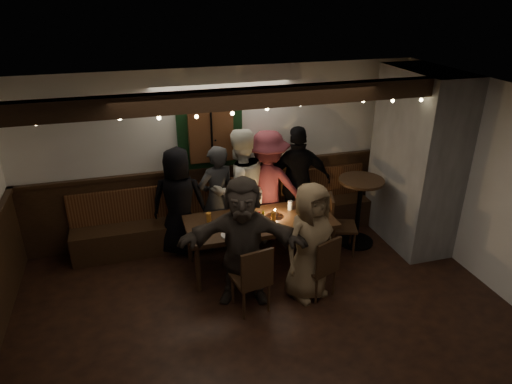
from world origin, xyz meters
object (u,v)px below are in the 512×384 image
object	(u,v)px
high_top	(359,203)
person_c	(240,189)
chair_end	(337,221)
person_a	(179,202)
person_e	(298,182)
chair_near_left	(254,276)
person_d	(268,187)
person_f	(243,241)
chair_near_right	(322,264)
person_g	(310,242)
person_b	(217,198)
dining_table	(260,224)

from	to	relation	value
high_top	person_c	bearing A→B (deg)	164.87
chair_end	person_a	distance (m)	2.29
person_c	person_e	distance (m)	0.94
chair_near_left	person_d	bearing A→B (deg)	67.47
chair_end	person_c	size ratio (longest dim) A/B	0.49
chair_near_left	person_f	world-z (taller)	person_f
chair_near_right	high_top	distance (m)	1.52
person_g	person_c	bearing A→B (deg)	89.20
chair_near_right	person_f	size ratio (longest dim) A/B	0.52
person_b	chair_near_right	bearing A→B (deg)	104.80
person_d	dining_table	bearing A→B (deg)	84.84
high_top	person_b	size ratio (longest dim) A/B	0.66
chair_near_right	person_f	bearing A→B (deg)	165.79
dining_table	person_d	bearing A→B (deg)	65.28
chair_near_right	chair_near_left	bearing A→B (deg)	-176.95
dining_table	person_a	bearing A→B (deg)	145.42
person_e	chair_near_right	bearing A→B (deg)	87.30
person_f	person_g	xyz separation A→B (m)	(0.80, -0.15, -0.06)
chair_end	dining_table	bearing A→B (deg)	-177.45
high_top	person_c	world-z (taller)	person_c
chair_end	person_g	xyz separation A→B (m)	(-0.79, -0.86, 0.27)
dining_table	person_c	xyz separation A→B (m)	(-0.12, 0.66, 0.25)
person_d	chair_near_right	bearing A→B (deg)	117.07
high_top	person_e	size ratio (longest dim) A/B	0.60
person_e	person_d	bearing A→B (deg)	8.60
chair_near_left	person_f	distance (m)	0.43
chair_near_right	person_e	world-z (taller)	person_e
person_a	person_b	distance (m)	0.55
chair_near_left	chair_near_right	size ratio (longest dim) A/B	1.05
person_b	person_c	size ratio (longest dim) A/B	0.88
chair_near_right	person_e	distance (m)	1.70
person_c	person_f	distance (m)	1.34
chair_end	person_d	size ratio (longest dim) A/B	0.51
person_b	person_a	bearing A→B (deg)	-17.80
chair_near_right	person_d	xyz separation A→B (m)	(-0.21, 1.61, 0.39)
person_f	person_g	size ratio (longest dim) A/B	1.07
person_c	person_f	world-z (taller)	person_c
person_b	person_c	distance (m)	0.35
chair_near_right	person_b	size ratio (longest dim) A/B	0.54
person_a	person_d	distance (m)	1.33
chair_near_left	person_f	size ratio (longest dim) A/B	0.54
chair_near_left	person_e	distance (m)	2.08
person_a	person_g	distance (m)	2.04
high_top	person_g	xyz separation A→B (m)	(-1.20, -1.00, 0.11)
chair_near_right	high_top	size ratio (longest dim) A/B	0.81
person_g	person_f	bearing A→B (deg)	149.09
person_d	person_f	size ratio (longest dim) A/B	1.05
person_d	person_e	distance (m)	0.49
person_g	person_a	bearing A→B (deg)	112.98
chair_near_right	person_g	distance (m)	0.34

